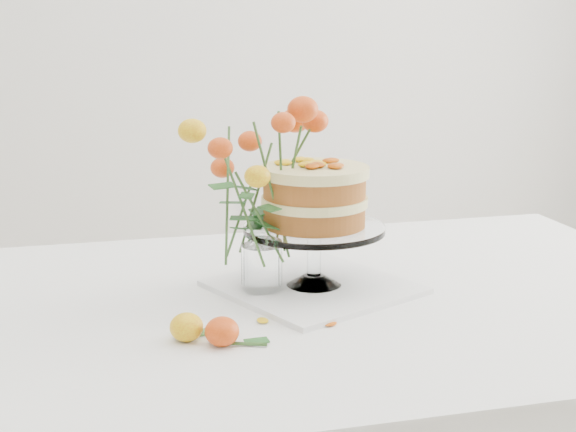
# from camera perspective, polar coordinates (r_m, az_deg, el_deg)

# --- Properties ---
(table) EXTENTS (1.43, 0.93, 0.76)m
(table) POSITION_cam_1_polar(r_m,az_deg,el_deg) (1.43, 2.06, -8.76)
(table) COLOR tan
(table) RESTS_ON ground
(napkin) EXTENTS (0.40, 0.40, 0.01)m
(napkin) POSITION_cam_1_polar(r_m,az_deg,el_deg) (1.44, 1.84, -5.07)
(napkin) COLOR white
(napkin) RESTS_ON table
(cake_stand) EXTENTS (0.25, 0.25, 0.22)m
(cake_stand) POSITION_cam_1_polar(r_m,az_deg,el_deg) (1.39, 1.89, 0.96)
(cake_stand) COLOR white
(cake_stand) RESTS_ON napkin
(rose_vase) EXTENTS (0.28, 0.28, 0.36)m
(rose_vase) POSITION_cam_1_polar(r_m,az_deg,el_deg) (1.36, -1.94, 2.80)
(rose_vase) COLOR white
(rose_vase) RESTS_ON table
(loose_rose_near) EXTENTS (0.09, 0.05, 0.04)m
(loose_rose_near) POSITION_cam_1_polar(r_m,az_deg,el_deg) (1.22, -7.21, -7.85)
(loose_rose_near) COLOR yellow
(loose_rose_near) RESTS_ON table
(loose_rose_far) EXTENTS (0.09, 0.05, 0.04)m
(loose_rose_far) POSITION_cam_1_polar(r_m,az_deg,el_deg) (1.19, -4.69, -8.20)
(loose_rose_far) COLOR #C03709
(loose_rose_far) RESTS_ON table
(stray_petal_a) EXTENTS (0.03, 0.02, 0.00)m
(stray_petal_a) POSITION_cam_1_polar(r_m,az_deg,el_deg) (1.29, -1.82, -7.45)
(stray_petal_a) COLOR yellow
(stray_petal_a) RESTS_ON table
(stray_petal_b) EXTENTS (0.03, 0.02, 0.00)m
(stray_petal_b) POSITION_cam_1_polar(r_m,az_deg,el_deg) (1.27, 3.01, -7.67)
(stray_petal_b) COLOR yellow
(stray_petal_b) RESTS_ON table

